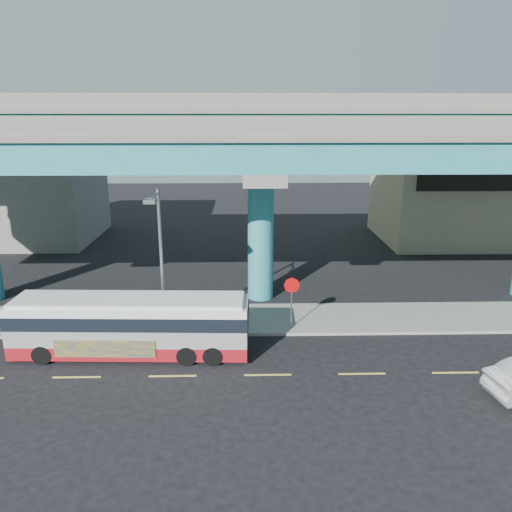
{
  "coord_description": "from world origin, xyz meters",
  "views": [
    {
      "loc": [
        -0.94,
        -19.1,
        10.62
      ],
      "look_at": [
        -0.39,
        4.0,
        4.0
      ],
      "focal_mm": 35.0,
      "sensor_mm": 36.0,
      "label": 1
    }
  ],
  "objects_px": {
    "transit_bus": "(131,324)",
    "parked_car": "(50,305)",
    "stop_sign": "(292,292)",
    "street_lamp": "(159,243)"
  },
  "relations": [
    {
      "from": "transit_bus",
      "to": "stop_sign",
      "type": "xyz_separation_m",
      "value": [
        7.48,
        2.4,
        0.59
      ]
    },
    {
      "from": "parked_car",
      "to": "stop_sign",
      "type": "distance_m",
      "value": 12.79
    },
    {
      "from": "transit_bus",
      "to": "parked_car",
      "type": "height_order",
      "value": "transit_bus"
    },
    {
      "from": "transit_bus",
      "to": "street_lamp",
      "type": "distance_m",
      "value": 3.9
    },
    {
      "from": "parked_car",
      "to": "street_lamp",
      "type": "bearing_deg",
      "value": -100.27
    },
    {
      "from": "transit_bus",
      "to": "stop_sign",
      "type": "relative_size",
      "value": 4.02
    },
    {
      "from": "stop_sign",
      "to": "street_lamp",
      "type": "bearing_deg",
      "value": -150.97
    },
    {
      "from": "street_lamp",
      "to": "stop_sign",
      "type": "xyz_separation_m",
      "value": [
        6.33,
        0.72,
        -2.73
      ]
    },
    {
      "from": "parked_car",
      "to": "street_lamp",
      "type": "xyz_separation_m",
      "value": [
        6.3,
        -2.29,
        3.94
      ]
    },
    {
      "from": "transit_bus",
      "to": "parked_car",
      "type": "distance_m",
      "value": 6.54
    }
  ]
}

